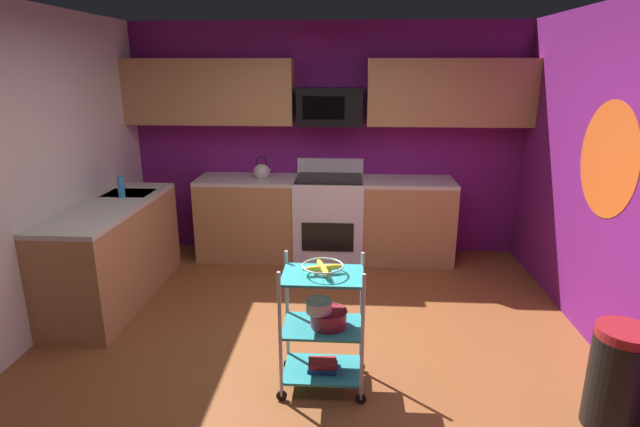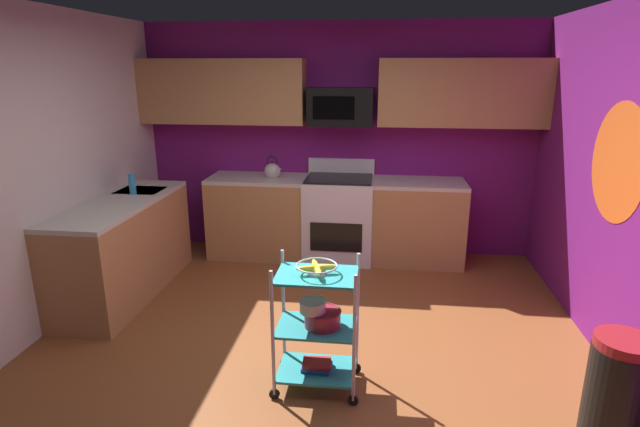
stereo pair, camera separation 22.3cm
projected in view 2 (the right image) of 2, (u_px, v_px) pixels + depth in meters
name	position (u px, v px, depth m)	size (l,w,h in m)	color
floor	(308.00, 359.00, 3.82)	(4.40, 4.80, 0.04)	brown
wall_back	(338.00, 141.00, 5.76)	(4.52, 0.06, 2.60)	#751970
wall_left	(8.00, 182.00, 3.71)	(0.06, 4.80, 2.60)	silver
wall_flower_decal	(618.00, 163.00, 3.62)	(0.88, 0.88, 0.00)	#E5591E
counter_run	(261.00, 228.00, 5.33)	(3.62, 2.37, 0.92)	#B27F4C
oven_range	(339.00, 217.00, 5.68)	(0.76, 0.65, 1.10)	white
upper_cabinets	(336.00, 92.00, 5.42)	(4.40, 0.33, 0.70)	#B27F4C
microwave	(341.00, 107.00, 5.43)	(0.70, 0.39, 0.40)	black
rolling_cart	(317.00, 326.00, 3.35)	(0.59, 0.39, 0.91)	silver
fruit_bowl	(317.00, 267.00, 3.23)	(0.27, 0.27, 0.07)	silver
mixing_bowl_large	(322.00, 318.00, 3.33)	(0.25, 0.25, 0.11)	maroon
mixing_bowl_small	(313.00, 306.00, 3.28)	(0.18, 0.18, 0.08)	silver
book_stack	(317.00, 365.00, 3.43)	(0.20, 0.16, 0.06)	#1E4C8C
kettle	(272.00, 171.00, 5.62)	(0.21, 0.18, 0.26)	beige
dish_soap_bottle	(132.00, 184.00, 4.87)	(0.06, 0.06, 0.20)	#2D8CBF
trash_can	(617.00, 390.00, 2.89)	(0.34, 0.42, 0.66)	black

